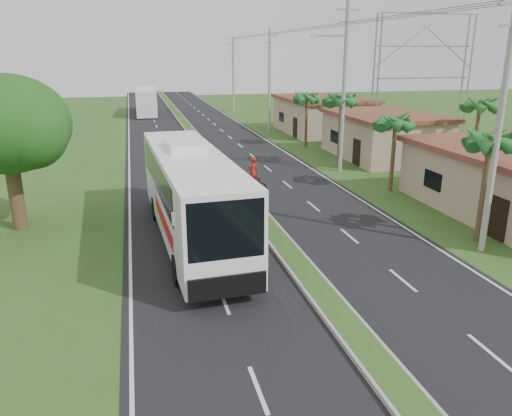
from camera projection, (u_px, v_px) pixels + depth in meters
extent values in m
plane|color=#374E1C|center=(317.00, 291.00, 18.42)|extent=(180.00, 180.00, 0.00)
cube|color=black|center=(222.00, 171.00, 36.96)|extent=(14.00, 160.00, 0.02)
cube|color=gray|center=(222.00, 170.00, 36.93)|extent=(1.20, 160.00, 0.17)
cube|color=#374E1C|center=(222.00, 169.00, 36.90)|extent=(0.95, 160.00, 0.02)
cube|color=silver|center=(129.00, 176.00, 35.43)|extent=(0.12, 160.00, 0.01)
cube|color=silver|center=(308.00, 167.00, 38.48)|extent=(0.12, 160.00, 0.01)
cube|color=tan|center=(383.00, 137.00, 41.50)|extent=(7.00, 10.00, 3.35)
cube|color=brown|center=(385.00, 115.00, 40.95)|extent=(7.60, 10.60, 0.32)
cube|color=tan|center=(322.00, 116.00, 54.46)|extent=(8.00, 11.00, 3.50)
cube|color=brown|center=(323.00, 99.00, 53.89)|extent=(8.60, 11.60, 0.32)
cylinder|color=#473321|center=(484.00, 189.00, 22.50)|extent=(0.26, 0.26, 5.00)
cylinder|color=#473321|center=(393.00, 155.00, 31.00)|extent=(0.26, 0.26, 4.60)
cylinder|color=#473321|center=(340.00, 133.00, 37.23)|extent=(0.26, 0.26, 5.40)
cylinder|color=#473321|center=(306.00, 121.00, 45.78)|extent=(0.26, 0.26, 4.80)
cylinder|color=#473321|center=(476.00, 138.00, 35.53)|extent=(0.26, 0.26, 5.20)
cylinder|color=#473321|center=(15.00, 190.00, 24.36)|extent=(0.70, 0.70, 4.00)
ellipsoid|color=#244713|center=(6.00, 124.00, 23.41)|extent=(6.00, 6.00, 4.68)
sphere|color=#244713|center=(30.00, 133.00, 22.84)|extent=(3.40, 3.40, 3.40)
cylinder|color=gray|center=(499.00, 126.00, 20.57)|extent=(0.28, 0.28, 11.00)
cylinder|color=gray|center=(344.00, 88.00, 35.25)|extent=(0.28, 0.28, 12.00)
cube|color=gray|center=(348.00, 9.00, 33.70)|extent=(1.60, 0.12, 0.12)
cube|color=gray|center=(347.00, 22.00, 33.94)|extent=(1.20, 0.10, 0.10)
cube|color=gray|center=(330.00, 36.00, 33.94)|extent=(2.40, 0.10, 0.10)
cylinder|color=gray|center=(269.00, 81.00, 53.94)|extent=(0.28, 0.28, 11.00)
cube|color=gray|center=(270.00, 35.00, 52.54)|extent=(1.60, 0.12, 0.12)
cube|color=gray|center=(270.00, 43.00, 52.78)|extent=(1.20, 0.10, 0.10)
cylinder|color=gray|center=(233.00, 75.00, 72.56)|extent=(0.28, 0.28, 10.50)
cube|color=gray|center=(233.00, 43.00, 71.23)|extent=(1.60, 0.12, 0.12)
cube|color=gray|center=(233.00, 49.00, 71.47)|extent=(1.20, 0.10, 0.10)
cylinder|color=gray|center=(378.00, 79.00, 47.85)|extent=(0.18, 0.18, 12.00)
cylinder|color=gray|center=(469.00, 78.00, 50.13)|extent=(0.18, 0.18, 12.00)
cylinder|color=gray|center=(373.00, 78.00, 48.78)|extent=(0.18, 0.18, 12.00)
cylinder|color=gray|center=(463.00, 77.00, 51.05)|extent=(0.18, 0.18, 12.00)
cube|color=gray|center=(422.00, 78.00, 49.45)|extent=(10.00, 0.14, 0.14)
cube|color=gray|center=(425.00, 46.00, 48.56)|extent=(10.00, 0.14, 0.14)
cube|color=gray|center=(428.00, 13.00, 47.66)|extent=(10.00, 0.14, 0.14)
cube|color=white|center=(191.00, 193.00, 22.59)|extent=(3.58, 13.89, 3.61)
cube|color=black|center=(188.00, 173.00, 22.98)|extent=(3.49, 11.14, 1.44)
cube|color=black|center=(226.00, 230.00, 16.19)|extent=(2.58, 0.27, 2.02)
cube|color=#B70F1A|center=(197.00, 217.00, 21.55)|extent=(3.22, 6.11, 0.63)
cube|color=yellow|center=(191.00, 212.00, 23.21)|extent=(3.09, 3.59, 0.29)
cube|color=white|center=(184.00, 145.00, 23.26)|extent=(1.75, 2.83, 0.32)
cylinder|color=black|center=(178.00, 270.00, 18.77)|extent=(0.43, 1.21, 1.19)
cylinder|color=black|center=(245.00, 262.00, 19.48)|extent=(0.43, 1.21, 1.19)
cylinder|color=black|center=(156.00, 209.00, 26.10)|extent=(0.43, 1.21, 1.19)
cylinder|color=black|center=(205.00, 204.00, 26.82)|extent=(0.43, 1.21, 1.19)
cube|color=white|center=(147.00, 101.00, 70.71)|extent=(3.32, 12.53, 3.45)
cube|color=black|center=(147.00, 93.00, 70.91)|extent=(3.20, 9.30, 1.17)
cube|color=orange|center=(148.00, 106.00, 69.90)|extent=(3.04, 6.06, 0.38)
cylinder|color=black|center=(138.00, 115.00, 66.10)|extent=(0.38, 1.05, 1.04)
cylinder|color=black|center=(157.00, 114.00, 66.53)|extent=(0.38, 1.05, 1.04)
cylinder|color=black|center=(140.00, 107.00, 75.20)|extent=(0.38, 1.05, 1.04)
cylinder|color=black|center=(156.00, 107.00, 75.63)|extent=(0.38, 1.05, 1.04)
imported|color=black|center=(253.00, 187.00, 30.48)|extent=(1.99, 1.00, 1.15)
imported|color=maroon|center=(253.00, 172.00, 30.21)|extent=(0.77, 0.60, 1.87)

